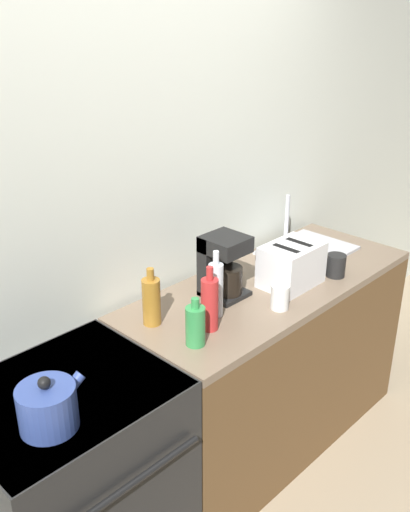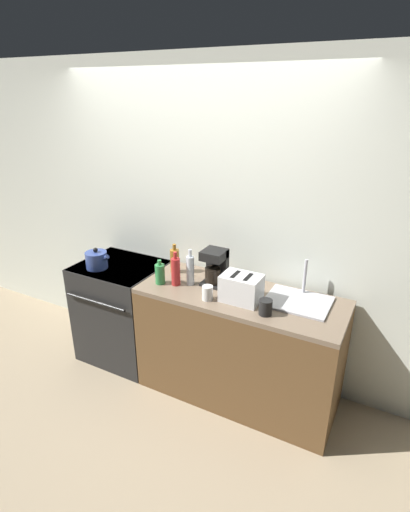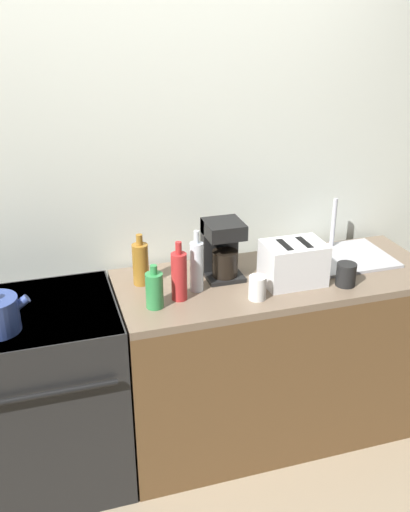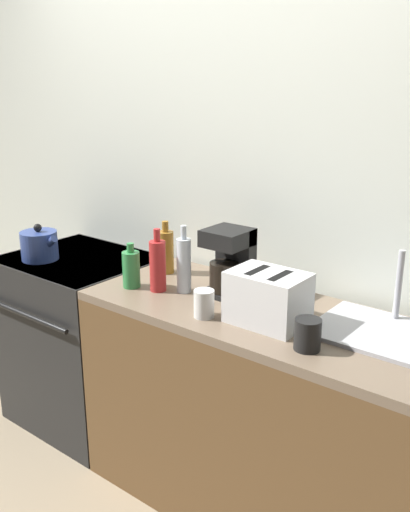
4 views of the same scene
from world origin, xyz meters
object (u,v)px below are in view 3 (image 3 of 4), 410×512
bottle_red (179,276)px  bottle_clear (197,266)px  cup_black (346,275)px  cup_white (257,288)px  coffee_maker (222,247)px  bottle_amber (141,263)px  bottle_green (154,290)px  stove (43,395)px  toaster (293,263)px

bottle_red → bottle_clear: bearing=30.9°
cup_black → cup_white: size_ratio=1.01×
coffee_maker → bottle_amber: (-0.39, 0.03, -0.04)m
cup_white → bottle_green: bearing=172.5°
bottle_green → cup_white: 0.46m
stove → bottle_red: bearing=-7.5°
bottle_clear → cup_black: bottle_clear is taller
coffee_maker → bottle_clear: size_ratio=0.97×
coffee_maker → bottle_clear: (-0.16, -0.11, -0.02)m
toaster → bottle_amber: (-0.68, 0.19, 0.00)m
stove → coffee_maker: bearing=5.5°
toaster → bottle_green: size_ratio=1.42×
bottle_red → coffee_maker: bearing=33.5°
coffee_maker → bottle_red: 0.31m
coffee_maker → bottle_red: bearing=-146.5°
bottle_amber → bottle_green: (0.01, -0.24, -0.02)m
bottle_red → cup_black: 0.78m
cup_black → cup_white: bearing=-179.7°
coffee_maker → bottle_green: bearing=-150.9°
toaster → bottle_red: (-0.55, -0.00, 0.02)m
stove → toaster: toaster is taller
cup_white → cup_black: bearing=0.3°
bottle_amber → cup_white: bearing=-32.7°
stove → bottle_amber: bearing=12.8°
toaster → cup_white: toaster is taller
stove → bottle_red: bottle_red is taller
coffee_maker → bottle_clear: bearing=-145.0°
cup_black → cup_white: 0.44m
stove → bottle_clear: bottle_clear is taller
bottle_amber → cup_black: size_ratio=2.27×
toaster → cup_white: (-0.22, -0.10, -0.05)m
cup_black → bottle_red: bearing=172.8°
coffee_maker → cup_black: size_ratio=2.59×
bottle_red → cup_black: bearing=-7.2°
bottle_amber → bottle_green: bearing=-87.0°
toaster → cup_black: bearing=-24.4°
stove → bottle_green: 0.75m
coffee_maker → bottle_green: coffee_maker is taller
cup_black → coffee_maker: bearing=152.8°
bottle_red → cup_white: 0.35m
bottle_red → bottle_clear: (0.10, 0.06, 0.01)m
toaster → coffee_maker: size_ratio=1.00×
coffee_maker → cup_white: bearing=-74.4°
toaster → coffee_maker: coffee_maker is taller
cup_white → stove: bearing=169.3°
bottle_amber → stove: bearing=-167.2°
bottle_clear → stove: bearing=178.0°
stove → coffee_maker: coffee_maker is taller
bottle_clear → cup_white: bottle_clear is taller
bottle_green → cup_black: 0.90m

